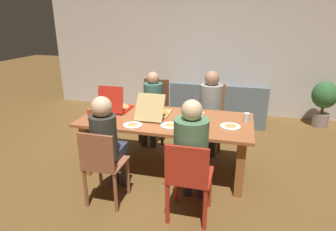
# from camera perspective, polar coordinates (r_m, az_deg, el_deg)

# --- Properties ---
(ground_plane) EXTENTS (20.00, 20.00, 0.00)m
(ground_plane) POSITION_cam_1_polar(r_m,az_deg,el_deg) (3.98, -0.37, -10.60)
(ground_plane) COLOR brown
(back_wall) EXTENTS (6.74, 0.12, 2.71)m
(back_wall) POSITION_cam_1_polar(r_m,az_deg,el_deg) (6.17, 6.36, 13.31)
(back_wall) COLOR beige
(back_wall) RESTS_ON ground
(dining_table) EXTENTS (2.19, 1.02, 0.73)m
(dining_table) POSITION_cam_1_polar(r_m,az_deg,el_deg) (3.71, -0.39, -2.16)
(dining_table) COLOR #A75B32
(dining_table) RESTS_ON ground
(chair_0) EXTENTS (0.41, 0.40, 1.00)m
(chair_0) POSITION_cam_1_polar(r_m,az_deg,el_deg) (4.54, 8.57, 0.43)
(chair_0) COLOR #9B5A2F
(chair_0) RESTS_ON ground
(person_0) EXTENTS (0.35, 0.53, 1.22)m
(person_0) POSITION_cam_1_polar(r_m,az_deg,el_deg) (4.35, 8.48, 2.24)
(person_0) COLOR #303339
(person_0) RESTS_ON ground
(chair_1) EXTENTS (0.45, 0.39, 1.00)m
(chair_1) POSITION_cam_1_polar(r_m,az_deg,el_deg) (4.76, -2.61, 1.61)
(chair_1) COLOR brown
(chair_1) RESTS_ON ground
(person_1) EXTENTS (0.31, 0.48, 1.16)m
(person_1) POSITION_cam_1_polar(r_m,az_deg,el_deg) (4.58, -3.18, 2.75)
(person_1) COLOR #2E3F3A
(person_1) RESTS_ON ground
(chair_2) EXTENTS (0.43, 0.44, 0.88)m
(chair_2) POSITION_cam_1_polar(r_m,az_deg,el_deg) (2.86, 4.14, -12.39)
(chair_2) COLOR red
(chair_2) RESTS_ON ground
(person_2) EXTENTS (0.34, 0.56, 1.26)m
(person_2) POSITION_cam_1_polar(r_m,az_deg,el_deg) (2.86, 4.79, -6.60)
(person_2) COLOR #392C4C
(person_2) RESTS_ON ground
(chair_3) EXTENTS (0.41, 0.40, 0.88)m
(chair_3) POSITION_cam_1_polar(r_m,az_deg,el_deg) (3.15, -12.99, -9.46)
(chair_3) COLOR #9A573A
(chair_3) RESTS_ON ground
(person_3) EXTENTS (0.28, 0.52, 1.22)m
(person_3) POSITION_cam_1_polar(r_m,az_deg,el_deg) (3.17, -12.05, -4.79)
(person_3) COLOR #38394F
(person_3) RESTS_ON ground
(pizza_box_0) EXTENTS (0.36, 0.43, 0.38)m
(pizza_box_0) POSITION_cam_1_polar(r_m,az_deg,el_deg) (4.05, -10.26, 1.76)
(pizza_box_0) COLOR red
(pizza_box_0) RESTS_ON dining_table
(pizza_box_1) EXTENTS (0.36, 0.55, 0.33)m
(pizza_box_1) POSITION_cam_1_polar(r_m,az_deg,el_deg) (3.79, -2.62, 0.77)
(pizza_box_1) COLOR tan
(pizza_box_1) RESTS_ON dining_table
(plate_0) EXTENTS (0.25, 0.25, 0.03)m
(plate_0) POSITION_cam_1_polar(r_m,az_deg,el_deg) (3.48, 12.36, -2.06)
(plate_0) COLOR white
(plate_0) RESTS_ON dining_table
(plate_1) EXTENTS (0.24, 0.24, 0.01)m
(plate_1) POSITION_cam_1_polar(r_m,az_deg,el_deg) (3.90, 5.52, 0.56)
(plate_1) COLOR white
(plate_1) RESTS_ON dining_table
(plate_2) EXTENTS (0.23, 0.23, 0.03)m
(plate_2) POSITION_cam_1_polar(r_m,az_deg,el_deg) (3.47, -7.07, -1.85)
(plate_2) COLOR white
(plate_2) RESTS_ON dining_table
(plate_3) EXTENTS (0.24, 0.24, 0.03)m
(plate_3) POSITION_cam_1_polar(r_m,az_deg,el_deg) (3.43, 0.44, -1.95)
(plate_3) COLOR white
(plate_3) RESTS_ON dining_table
(drinking_glass_0) EXTENTS (0.08, 0.08, 0.11)m
(drinking_glass_0) POSITION_cam_1_polar(r_m,az_deg,el_deg) (3.68, 15.47, -0.37)
(drinking_glass_0) COLOR silver
(drinking_glass_0) RESTS_ON dining_table
(drinking_glass_1) EXTENTS (0.08, 0.08, 0.14)m
(drinking_glass_1) POSITION_cam_1_polar(r_m,az_deg,el_deg) (3.76, -15.24, 0.29)
(drinking_glass_1) COLOR #B34F28
(drinking_glass_1) RESTS_ON dining_table
(drinking_glass_2) EXTENTS (0.06, 0.06, 0.12)m
(drinking_glass_2) POSITION_cam_1_polar(r_m,az_deg,el_deg) (3.64, -14.30, -0.44)
(drinking_glass_2) COLOR #B34A27
(drinking_glass_2) RESTS_ON dining_table
(couch) EXTENTS (1.80, 0.84, 0.79)m
(couch) POSITION_cam_1_polar(r_m,az_deg,el_deg) (5.74, 10.01, 1.64)
(couch) COLOR slate
(couch) RESTS_ON ground
(potted_plant) EXTENTS (0.45, 0.45, 0.87)m
(potted_plant) POSITION_cam_1_polar(r_m,az_deg,el_deg) (6.00, 28.78, 2.87)
(potted_plant) COLOR gray
(potted_plant) RESTS_ON ground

